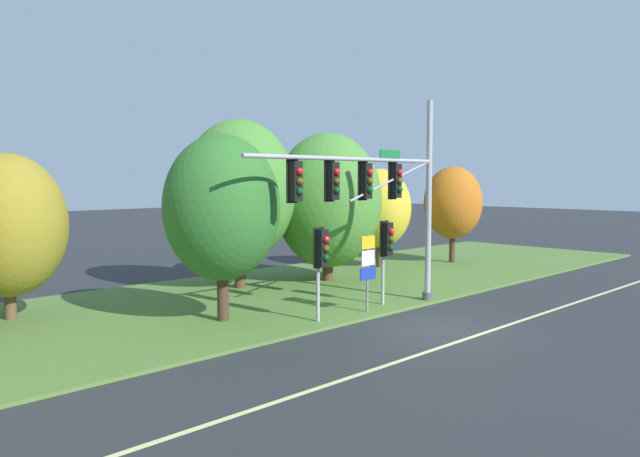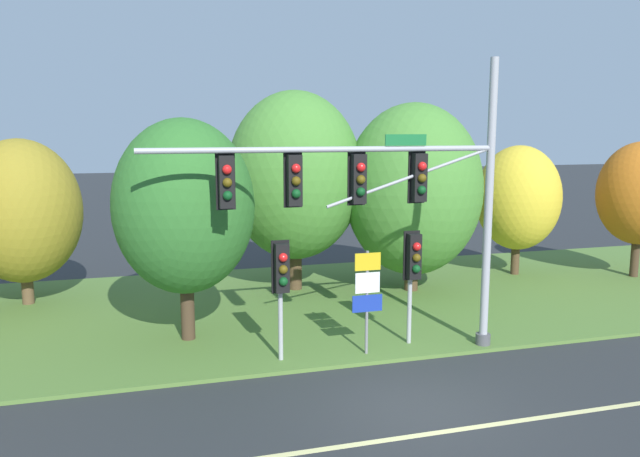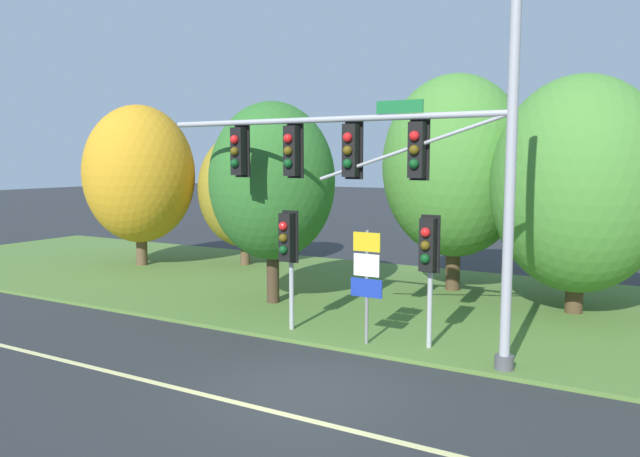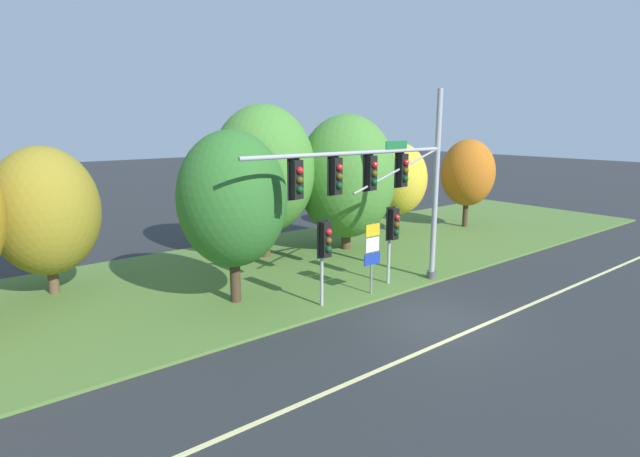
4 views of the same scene
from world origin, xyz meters
name	(u,v)px [view 1 (image 1 of 4)]	position (x,y,z in m)	size (l,w,h in m)	color
ground_plane	(442,329)	(0.00, 0.00, 0.00)	(160.00, 160.00, 0.00)	#282B2D
lane_stripe	(475,336)	(0.00, -1.20, 0.00)	(36.00, 0.16, 0.01)	beige
grass_verge	(274,294)	(0.00, 8.25, 0.05)	(48.00, 11.50, 0.10)	#517533
traffic_signal_mast	(379,189)	(0.25, 2.88, 4.44)	(9.14, 0.49, 7.65)	#9EA0A5
pedestrian_signal_near_kerb	(322,254)	(-2.33, 3.12, 2.35)	(0.46, 0.55, 3.11)	#9EA0A5
pedestrian_signal_further_along	(387,244)	(1.33, 3.38, 2.38)	(0.46, 0.55, 3.14)	#9EA0A5
route_sign_post	(368,264)	(-0.08, 3.08, 1.80)	(0.82, 0.08, 2.75)	slate
tree_left_of_mast	(7,225)	(-9.42, 10.74, 3.24)	(3.83, 3.83, 5.54)	brown
tree_behind_signpost	(222,208)	(-4.48, 5.58, 3.83)	(3.83, 3.83, 6.14)	#423021
tree_mid_verge	(239,191)	(-0.26, 10.18, 4.27)	(4.84, 4.84, 7.21)	#4C3823
tree_tall_centre	(328,201)	(3.78, 8.85, 3.79)	(4.92, 4.92, 6.78)	#4C3823
tree_right_far	(380,208)	(8.90, 10.04, 3.21)	(3.34, 3.34, 5.21)	#4C3823
tree_furthest_back	(453,203)	(13.25, 8.35, 3.44)	(3.24, 3.24, 5.37)	#423021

